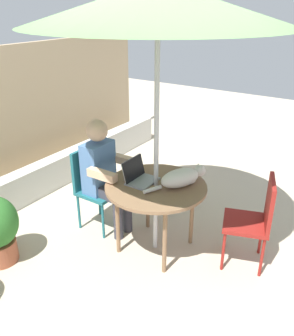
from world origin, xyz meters
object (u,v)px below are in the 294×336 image
object	(u,v)px
laptop	(138,175)
patio_table	(156,191)
patio_umbrella	(158,4)
person_seated	(104,171)
chair_occupied	(93,182)
chair_empty	(256,216)
cat	(182,177)

from	to	relation	value
laptop	patio_table	bearing A→B (deg)	-83.88
patio_umbrella	person_seated	bearing A→B (deg)	90.00
patio_table	laptop	world-z (taller)	laptop
person_seated	chair_occupied	bearing A→B (deg)	90.00
patio_umbrella	person_seated	world-z (taller)	patio_umbrella
person_seated	chair_empty	bearing A→B (deg)	-78.80
person_seated	cat	xyz separation A→B (m)	(0.13, -0.84, 0.10)
chair_empty	laptop	bearing A→B (deg)	106.62
patio_umbrella	patio_table	bearing A→B (deg)	0.00
chair_occupied	cat	world-z (taller)	chair_occupied
patio_table	chair_occupied	world-z (taller)	chair_occupied
person_seated	laptop	bearing A→B (deg)	-92.64
patio_table	chair_empty	distance (m)	0.94
patio_umbrella	chair_empty	size ratio (longest dim) A/B	2.72
patio_table	chair_empty	xyz separation A→B (m)	(0.30, -0.89, -0.13)
laptop	cat	xyz separation A→B (m)	(0.15, -0.40, 0.02)
patio_table	chair_occupied	xyz separation A→B (m)	(0.00, 0.79, -0.13)
patio_umbrella	cat	distance (m)	1.48
chair_empty	chair_occupied	bearing A→B (deg)	100.17
chair_empty	patio_umbrella	bearing A→B (deg)	108.75
patio_table	chair_occupied	bearing A→B (deg)	90.00
chair_occupied	cat	size ratio (longest dim) A/B	1.53
chair_empty	person_seated	bearing A→B (deg)	101.20
chair_empty	laptop	distance (m)	1.15
cat	chair_occupied	bearing A→B (deg)	97.24
patio_umbrella	chair_occupied	distance (m)	1.91
chair_occupied	chair_empty	size ratio (longest dim) A/B	1.00
chair_empty	cat	distance (m)	0.75
cat	person_seated	bearing A→B (deg)	98.57
chair_empty	cat	xyz separation A→B (m)	(-0.17, 0.68, 0.27)
chair_occupied	chair_empty	world-z (taller)	same
patio_table	patio_umbrella	distance (m)	1.61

